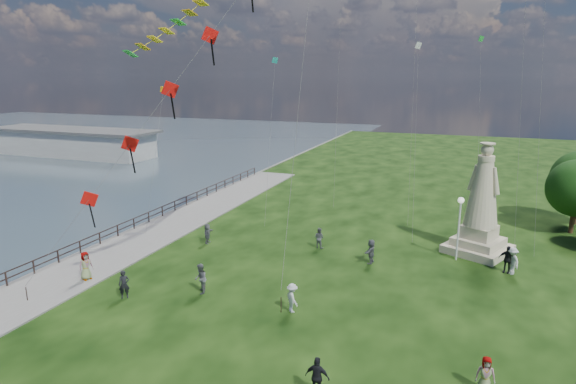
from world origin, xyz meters
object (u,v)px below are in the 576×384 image
at_px(lamppost, 460,215).
at_px(person_11, 371,251).
at_px(statue, 481,212).
at_px(person_1, 201,279).
at_px(person_4, 485,375).
at_px(person_8, 512,261).
at_px(pier_pavilion, 73,142).
at_px(person_0, 124,284).
at_px(person_3, 317,377).
at_px(person_5, 207,233).
at_px(person_7, 319,238).
at_px(person_10, 86,267).
at_px(person_2, 292,298).
at_px(person_9, 507,259).

bearing_deg(lamppost, person_11, -153.85).
distance_m(statue, person_1, 20.29).
distance_m(person_4, person_8, 13.64).
xyz_separation_m(pier_pavilion, person_0, (43.36, -40.58, -1.01)).
distance_m(person_1, person_3, 11.35).
relative_size(person_0, person_5, 1.07).
xyz_separation_m(person_7, person_10, (-11.89, -10.90, 0.13)).
distance_m(person_2, person_4, 10.37).
distance_m(lamppost, person_5, 18.47).
xyz_separation_m(person_4, person_11, (-7.11, 12.15, 0.06)).
distance_m(lamppost, person_8, 4.38).
relative_size(person_3, person_7, 1.10).
distance_m(person_5, person_11, 12.56).
xyz_separation_m(pier_pavilion, statue, (62.53, -25.38, 1.20)).
bearing_deg(person_4, person_11, 112.98).
height_order(statue, person_5, statue).
height_order(statue, person_11, statue).
height_order(lamppost, person_1, lamppost).
bearing_deg(person_10, person_9, -46.74).
bearing_deg(person_11, person_3, 9.69).
height_order(pier_pavilion, lamppost, lamppost).
xyz_separation_m(person_0, person_10, (-3.82, 1.09, 0.07)).
bearing_deg(pier_pavilion, person_2, -36.12).
bearing_deg(person_0, person_11, 3.13).
bearing_deg(person_7, pier_pavilion, -15.25).
height_order(person_3, person_10, person_10).
relative_size(lamppost, person_3, 2.64).
xyz_separation_m(person_0, person_3, (13.09, -4.42, 0.02)).
bearing_deg(person_2, person_11, -63.64).
bearing_deg(person_8, person_0, -94.03).
xyz_separation_m(person_7, person_8, (13.14, -0.22, 0.12)).
relative_size(person_8, person_11, 1.07).
bearing_deg(person_1, person_8, 92.44).
xyz_separation_m(statue, person_3, (-6.08, -19.62, -2.18)).
bearing_deg(person_8, person_7, -124.02).
distance_m(lamppost, person_4, 15.13).
distance_m(person_8, person_10, 27.22).
relative_size(statue, person_2, 4.93).
bearing_deg(person_9, person_7, -164.48).
bearing_deg(person_5, person_0, 171.45).
relative_size(pier_pavilion, person_7, 19.22).
distance_m(person_1, person_10, 7.71).
height_order(pier_pavilion, person_4, pier_pavilion).
bearing_deg(statue, person_11, -120.39).
relative_size(pier_pavilion, person_11, 17.72).
distance_m(person_1, person_5, 8.82).
distance_m(person_7, person_9, 12.86).
height_order(pier_pavilion, statue, statue).
distance_m(person_2, person_11, 8.92).
relative_size(pier_pavilion, person_9, 16.34).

